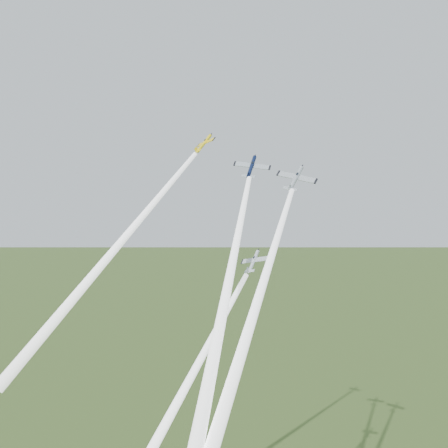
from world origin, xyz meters
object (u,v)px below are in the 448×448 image
plane_navy (251,167)px  plane_silver_right (296,178)px  plane_yellow (204,143)px  plane_silver_low (254,261)px

plane_navy → plane_silver_right: plane_navy is taller
plane_yellow → plane_silver_low: 31.03m
plane_yellow → plane_navy: 13.86m
plane_silver_low → plane_yellow: bearing=161.2°
plane_silver_right → plane_silver_low: (-3.87, -9.40, -15.99)m
plane_silver_right → plane_silver_low: 18.95m
plane_silver_right → plane_yellow: bearing=173.4°
plane_yellow → plane_navy: size_ratio=0.89×
plane_navy → plane_silver_right: (9.22, 2.01, -2.49)m
plane_navy → plane_silver_right: 9.76m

